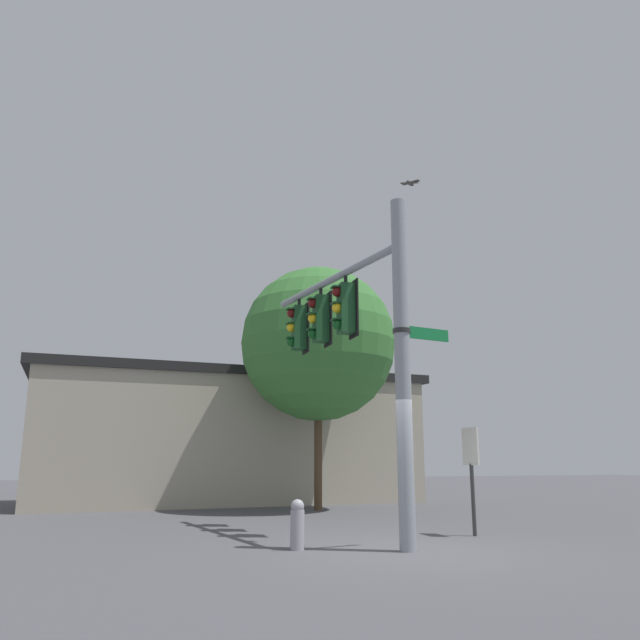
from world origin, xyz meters
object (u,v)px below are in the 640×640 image
traffic_light_mid_outer (298,328)px  street_name_sign (413,332)px  traffic_light_nearest_pole (345,308)px  bird_flying (410,183)px  traffic_light_mid_inner (320,319)px  historical_marker (471,464)px  fire_hydrant (297,524)px

traffic_light_mid_outer → street_name_sign: size_ratio=1.10×
traffic_light_nearest_pole → street_name_sign: size_ratio=1.10×
traffic_light_mid_outer → bird_flying: bird_flying is taller
traffic_light_mid_outer → traffic_light_mid_inner: bearing=-168.6°
historical_marker → bird_flying: bearing=121.1°
traffic_light_mid_outer → fire_hydrant: traffic_light_mid_outer is taller
traffic_light_nearest_pole → bird_flying: 2.86m
traffic_light_mid_inner → bird_flying: bearing=-154.2°
traffic_light_nearest_pole → traffic_light_mid_outer: size_ratio=1.00×
traffic_light_mid_outer → street_name_sign: traffic_light_mid_outer is taller
traffic_light_mid_inner → street_name_sign: 3.19m
traffic_light_mid_outer → traffic_light_nearest_pole: bearing=-168.6°
traffic_light_nearest_pole → fire_hydrant: traffic_light_nearest_pole is taller
traffic_light_nearest_pole → bird_flying: bird_flying is taller
traffic_light_mid_inner → historical_marker: bearing=-117.4°
traffic_light_mid_inner → fire_hydrant: size_ratio=1.59×
street_name_sign → traffic_light_nearest_pole: bearing=19.5°
fire_hydrant → historical_marker: size_ratio=0.39×
traffic_light_mid_inner → street_name_sign: bearing=-163.4°
historical_marker → traffic_light_mid_inner: bearing=62.6°
traffic_light_mid_outer → fire_hydrant: bearing=165.6°
traffic_light_nearest_pole → traffic_light_mid_outer: same height
traffic_light_mid_outer → street_name_sign: (-4.04, -1.10, -0.84)m
traffic_light_nearest_pole → traffic_light_mid_inner: 1.11m
traffic_light_mid_inner → historical_marker: (-1.45, -2.79, -3.16)m
traffic_light_mid_inner → fire_hydrant: bearing=154.7°
fire_hydrant → traffic_light_mid_inner: bearing=-25.3°
traffic_light_mid_inner → street_name_sign: traffic_light_mid_inner is taller
traffic_light_nearest_pole → historical_marker: (-0.36, -2.57, -3.16)m
traffic_light_mid_outer → street_name_sign: 4.27m
traffic_light_nearest_pole → traffic_light_mid_inner: same height
street_name_sign → bird_flying: (0.53, -0.29, 3.19)m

